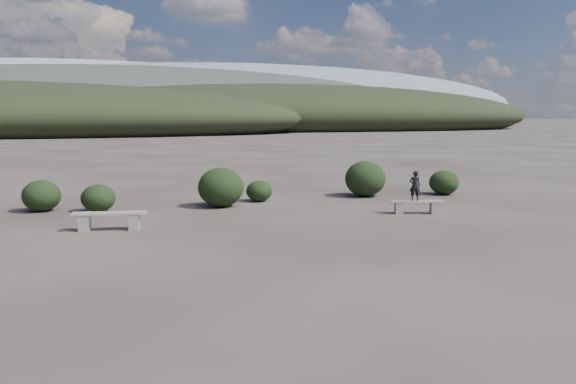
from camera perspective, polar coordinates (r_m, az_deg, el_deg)
name	(u,v)px	position (r m, az deg, el deg)	size (l,w,h in m)	color
ground	(342,266)	(11.72, 5.47, -7.52)	(1200.00, 1200.00, 0.00)	#2A2421
bench_left	(109,219)	(15.97, -17.68, -2.66)	(2.02, 0.77, 0.49)	gray
bench_right	(416,206)	(18.25, 12.92, -1.37)	(1.72, 0.85, 0.42)	gray
seated_person	(415,186)	(18.15, 12.76, 0.62)	(0.34, 0.23, 0.95)	black
shrub_a	(98,198)	(19.15, -18.72, -0.59)	(1.09, 1.09, 0.89)	black
shrub_b	(221,187)	(19.25, -6.84, 0.48)	(1.56, 1.56, 1.34)	black
shrub_c	(259,191)	(20.38, -2.95, 0.10)	(0.94, 0.94, 0.75)	black
shrub_d	(365,179)	(21.81, 7.85, 1.35)	(1.57, 1.57, 1.37)	black
shrub_e	(444,182)	(22.97, 15.57, 0.95)	(1.16, 1.16, 0.97)	black
shrub_f	(41,196)	(19.91, -23.76, -0.34)	(1.21, 1.21, 1.02)	black
mountain_ridges	(103,103)	(349.56, -18.24, 8.59)	(500.00, 400.00, 56.00)	black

